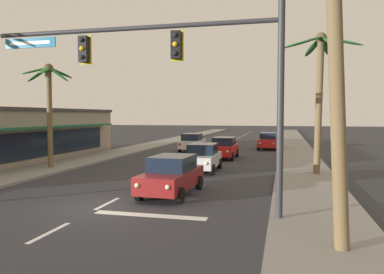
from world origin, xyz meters
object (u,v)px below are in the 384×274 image
Objects in this scene: traffic_signal_mast at (182,65)px; sedan_oncoming_far at (192,142)px; palm_right_second at (320,77)px; sedan_fifth_in_queue at (224,148)px; palm_right_nearest at (334,0)px; palm_left_second at (49,94)px; sedan_third_in_queue at (203,157)px; sedan_lead_at_stop_bar at (172,175)px; sedan_parked_nearest_kerb at (269,141)px.

sedan_oncoming_far is at bearing 102.85° from traffic_signal_mast.
traffic_signal_mast is 1.30× the size of palm_right_second.
palm_right_second is at bearing -48.82° from sedan_fifth_in_queue.
sedan_fifth_in_queue is 21.38m from palm_right_nearest.
palm_left_second is (-5.83, -14.10, 3.91)m from sedan_oncoming_far.
sedan_third_in_queue is 7.07m from sedan_fifth_in_queue.
traffic_signal_mast is at bearing -38.08° from palm_left_second.
palm_right_second is at bearing 86.48° from palm_right_nearest.
palm_right_second is (6.50, -7.44, 4.71)m from sedan_fifth_in_queue.
palm_right_nearest is at bearing -30.06° from traffic_signal_mast.
sedan_parked_nearest_kerb is at bearing 82.13° from sedan_lead_at_stop_bar.
sedan_fifth_in_queue is 6.69m from sedan_oncoming_far.
sedan_parked_nearest_kerb is (3.12, 9.03, 0.00)m from sedan_fifth_in_queue.
palm_right_second is (0.77, 12.46, -0.62)m from palm_right_nearest.
palm_right_second reaches higher than sedan_parked_nearest_kerb.
sedan_lead_at_stop_bar is at bearing -88.84° from sedan_third_in_queue.
traffic_signal_mast is 11.19m from palm_right_second.
palm_right_nearest reaches higher than sedan_oncoming_far.
palm_right_second reaches higher than sedan_oncoming_far.
traffic_signal_mast reaches higher than sedan_fifth_in_queue.
sedan_third_in_queue is at bearing 176.84° from palm_right_second.
traffic_signal_mast is 2.33× the size of sedan_oncoming_far.
sedan_third_in_queue and sedan_fifth_in_queue have the same top height.
palm_right_nearest reaches higher than traffic_signal_mast.
palm_right_nearest is (2.62, -28.92, 5.33)m from sedan_parked_nearest_kerb.
traffic_signal_mast reaches higher than sedan_oncoming_far.
palm_left_second is (-9.75, -8.68, 3.91)m from sedan_fifth_in_queue.
sedan_lead_at_stop_bar is at bearing 112.95° from traffic_signal_mast.
sedan_fifth_in_queue is 9.55m from sedan_parked_nearest_kerb.
sedan_oncoming_far is 27.62m from palm_right_nearest.
sedan_parked_nearest_kerb is 0.49× the size of palm_right_nearest.
palm_left_second is at bearing -126.01° from sedan_parked_nearest_kerb.
sedan_fifth_in_queue is (-1.27, 17.31, -4.27)m from traffic_signal_mast.
traffic_signal_mast is at bearing 149.94° from palm_right_nearest.
palm_right_nearest is (9.66, -25.32, 5.33)m from sedan_oncoming_far.
sedan_parked_nearest_kerb is (1.85, 26.34, -4.27)m from traffic_signal_mast.
sedan_third_in_queue is at bearing -91.82° from sedan_fifth_in_queue.
sedan_third_in_queue and sedan_oncoming_far have the same top height.
sedan_oncoming_far is 0.99× the size of sedan_parked_nearest_kerb.
sedan_parked_nearest_kerb is 0.68× the size of palm_left_second.
palm_right_nearest reaches higher than sedan_lead_at_stop_bar.
sedan_fifth_in_queue and sedan_parked_nearest_kerb have the same top height.
palm_right_nearest is at bearing -44.75° from sedan_lead_at_stop_bar.
palm_right_nearest is 12.50m from palm_right_second.
palm_right_second is (16.25, 1.24, 0.80)m from palm_left_second.
sedan_lead_at_stop_bar and sedan_oncoming_far have the same top height.
sedan_fifth_in_queue is 10.94m from palm_right_second.
palm_right_nearest is (15.49, -11.22, 1.42)m from palm_left_second.
sedan_third_in_queue is 0.48× the size of palm_right_nearest.
palm_left_second is at bearing 150.60° from sedan_lead_at_stop_bar.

